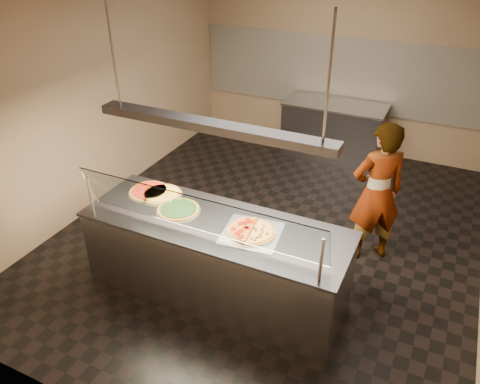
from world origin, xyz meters
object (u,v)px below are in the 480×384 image
at_px(perforated_tray, 252,233).
at_px(heat_lamp_housing, 212,126).
at_px(half_pizza_pepperoni, 241,228).
at_px(half_pizza_sausage, 262,234).
at_px(prep_table, 333,130).
at_px(sneeze_guard, 196,215).
at_px(pizza_tomato, 150,191).
at_px(serving_counter, 216,260).
at_px(pizza_cheese, 162,194).
at_px(worker, 377,193).
at_px(pizza_spatula, 174,201).
at_px(pizza_spinach, 179,209).

height_order(perforated_tray, heat_lamp_housing, heat_lamp_housing).
height_order(half_pizza_pepperoni, half_pizza_sausage, half_pizza_pepperoni).
distance_m(half_pizza_pepperoni, prep_table, 3.92).
bearing_deg(half_pizza_pepperoni, sneeze_guard, -131.38).
xyz_separation_m(pizza_tomato, heat_lamp_housing, (0.93, -0.22, 1.01)).
bearing_deg(perforated_tray, serving_counter, 178.38).
xyz_separation_m(serving_counter, pizza_cheese, (-0.78, 0.22, 0.48)).
height_order(sneeze_guard, half_pizza_pepperoni, sneeze_guard).
distance_m(half_pizza_pepperoni, worker, 1.74).
bearing_deg(pizza_spatula, sneeze_guard, -40.17).
bearing_deg(sneeze_guard, prep_table, 88.08).
xyz_separation_m(pizza_cheese, prep_table, (0.92, 3.66, -0.48)).
bearing_deg(prep_table, half_pizza_sausage, -84.60).
height_order(worker, heat_lamp_housing, heat_lamp_housing).
bearing_deg(pizza_tomato, half_pizza_sausage, -9.01).
relative_size(sneeze_guard, pizza_spinach, 5.40).
height_order(serving_counter, half_pizza_pepperoni, half_pizza_pepperoni).
relative_size(half_pizza_sausage, pizza_spinach, 1.03).
xyz_separation_m(half_pizza_sausage, pizza_spatula, (-1.07, 0.14, 0.00)).
height_order(sneeze_guard, perforated_tray, sneeze_guard).
height_order(sneeze_guard, pizza_spinach, sneeze_guard).
bearing_deg(pizza_tomato, serving_counter, -13.02).
relative_size(pizza_spinach, pizza_cheese, 1.00).
relative_size(half_pizza_sausage, heat_lamp_housing, 0.21).
height_order(pizza_spatula, heat_lamp_housing, heat_lamp_housing).
bearing_deg(pizza_tomato, pizza_spatula, -12.87).
distance_m(pizza_cheese, worker, 2.40).
bearing_deg(half_pizza_pepperoni, half_pizza_sausage, -0.35).
bearing_deg(serving_counter, half_pizza_pepperoni, -2.29).
distance_m(pizza_spatula, heat_lamp_housing, 1.15).
bearing_deg(sneeze_guard, pizza_spinach, 139.74).
distance_m(serving_counter, pizza_spinach, 0.65).
bearing_deg(half_pizza_pepperoni, worker, 54.01).
bearing_deg(half_pizza_sausage, serving_counter, 178.54).
bearing_deg(half_pizza_sausage, pizza_tomato, 170.99).
bearing_deg(half_pizza_pepperoni, pizza_cheese, 167.98).
bearing_deg(pizza_cheese, perforated_tray, -10.93).
distance_m(pizza_spinach, prep_table, 3.92).
xyz_separation_m(half_pizza_sausage, heat_lamp_housing, (-0.51, 0.01, 0.99)).
bearing_deg(half_pizza_sausage, pizza_spatula, 172.35).
relative_size(serving_counter, perforated_tray, 4.48).
height_order(half_pizza_pepperoni, worker, worker).
height_order(sneeze_guard, worker, worker).
bearing_deg(sneeze_guard, pizza_spatula, 139.83).
bearing_deg(sneeze_guard, heat_lamp_housing, 90.00).
distance_m(half_pizza_sausage, pizza_cheese, 1.31).
bearing_deg(pizza_cheese, serving_counter, -15.53).
xyz_separation_m(sneeze_guard, heat_lamp_housing, (0.00, 0.34, 0.72)).
distance_m(pizza_tomato, prep_table, 3.85).
relative_size(perforated_tray, heat_lamp_housing, 0.26).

